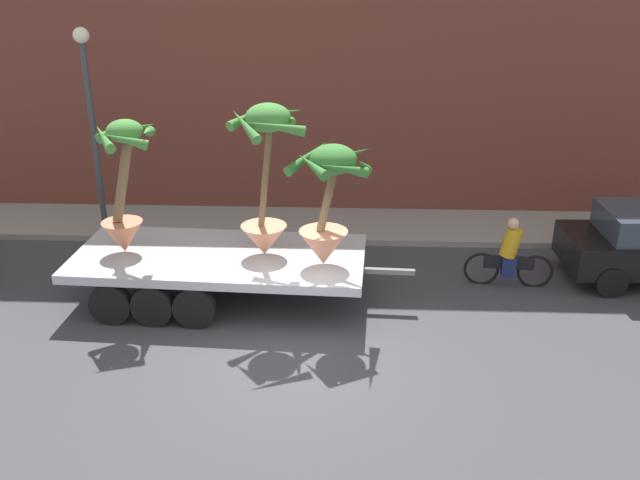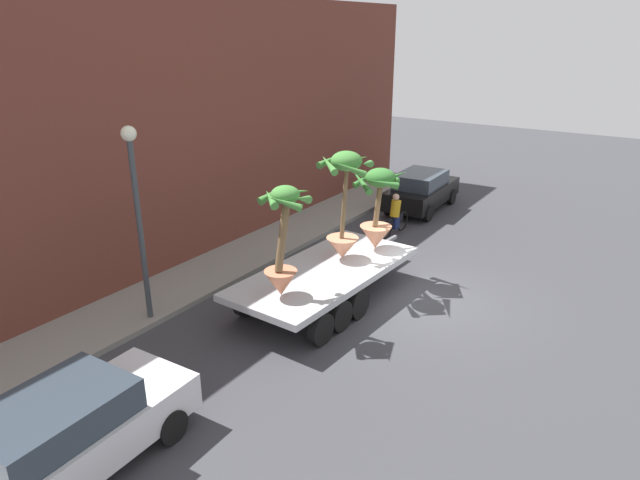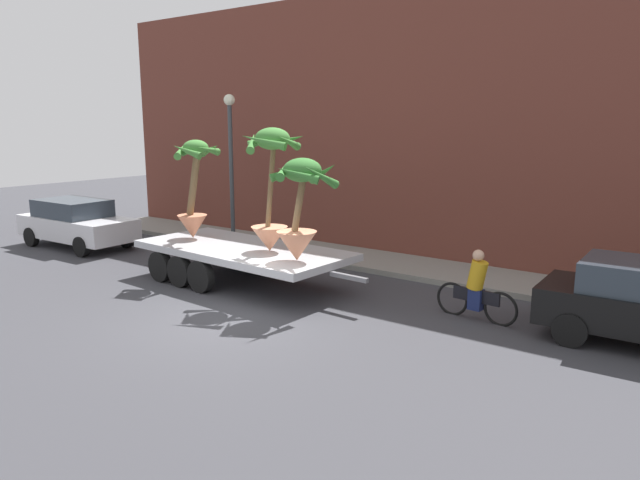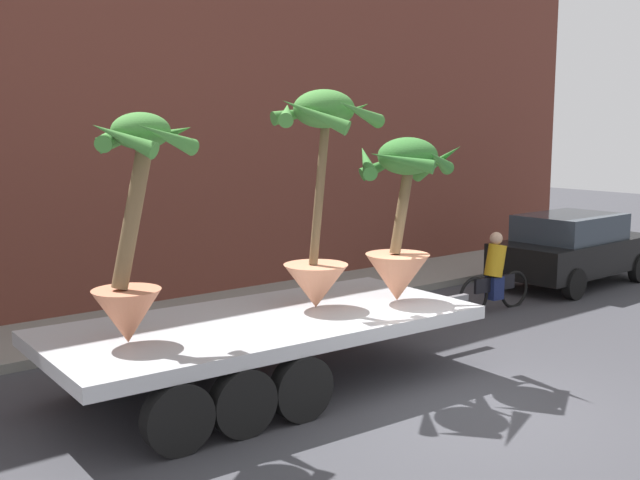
% 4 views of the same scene
% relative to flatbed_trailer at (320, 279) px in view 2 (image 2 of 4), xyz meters
% --- Properties ---
extents(ground_plane, '(60.00, 60.00, 0.00)m').
position_rel_flatbed_trailer_xyz_m(ground_plane, '(1.93, -2.21, -0.77)').
color(ground_plane, '#38383D').
extents(sidewalk, '(24.00, 2.20, 0.15)m').
position_rel_flatbed_trailer_xyz_m(sidewalk, '(1.93, 3.89, -0.70)').
color(sidewalk, gray).
rests_on(sidewalk, ground).
extents(building_facade, '(24.00, 1.20, 8.00)m').
position_rel_flatbed_trailer_xyz_m(building_facade, '(1.93, 5.59, 3.23)').
color(building_facade, brown).
rests_on(building_facade, ground).
extents(flatbed_trailer, '(6.80, 2.84, 0.98)m').
position_rel_flatbed_trailer_xyz_m(flatbed_trailer, '(0.00, 0.00, 0.00)').
color(flatbed_trailer, '#B7BABF').
rests_on(flatbed_trailer, ground).
extents(potted_palm_rear, '(1.53, 1.58, 3.00)m').
position_rel_flatbed_trailer_xyz_m(potted_palm_rear, '(1.21, 0.01, 1.81)').
color(potted_palm_rear, tan).
rests_on(potted_palm_rear, flatbed_trailer).
extents(potted_palm_middle, '(1.67, 1.61, 2.35)m').
position_rel_flatbed_trailer_xyz_m(potted_palm_middle, '(2.41, -0.39, 1.43)').
color(potted_palm_middle, tan).
rests_on(potted_palm_middle, flatbed_trailer).
extents(potted_palm_front, '(1.21, 1.24, 2.67)m').
position_rel_flatbed_trailer_xyz_m(potted_palm_front, '(-1.54, 0.03, 1.53)').
color(potted_palm_front, '#C17251').
rests_on(potted_palm_front, flatbed_trailer).
extents(cyclist, '(1.84, 0.38, 1.54)m').
position_rel_flatbed_trailer_xyz_m(cyclist, '(6.15, 0.83, -0.10)').
color(cyclist, black).
rests_on(cyclist, ground).
extents(parked_car, '(4.17, 1.96, 1.58)m').
position_rel_flatbed_trailer_xyz_m(parked_car, '(9.40, 1.27, 0.05)').
color(parked_car, black).
rests_on(parked_car, ground).
extents(trailing_car, '(4.37, 1.99, 1.58)m').
position_rel_flatbed_trailer_xyz_m(trailing_car, '(-7.43, 0.07, 0.06)').
color(trailing_car, silver).
rests_on(trailing_car, ground).
extents(street_lamp, '(0.36, 0.36, 4.83)m').
position_rel_flatbed_trailer_xyz_m(street_lamp, '(-3.16, 3.09, 2.46)').
color(street_lamp, '#383D42').
rests_on(street_lamp, sidewalk).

